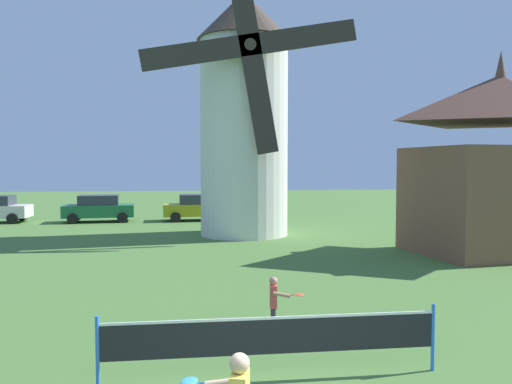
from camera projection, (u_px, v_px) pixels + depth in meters
windmill at (244, 111)px, 24.11m from camera, size 9.25×4.82×13.01m
tennis_net at (272, 336)px, 7.99m from camera, size 5.35×0.06×1.10m
player_far at (275, 301)px, 10.20m from camera, size 0.68×0.52×1.13m
parked_car_green at (99, 208)px, 29.88m from camera, size 4.12×2.15×1.56m
parked_car_mustard at (200, 207)px, 30.64m from camera, size 4.48×2.06×1.56m
chapel at (498, 166)px, 19.31m from camera, size 6.82×5.36×7.60m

